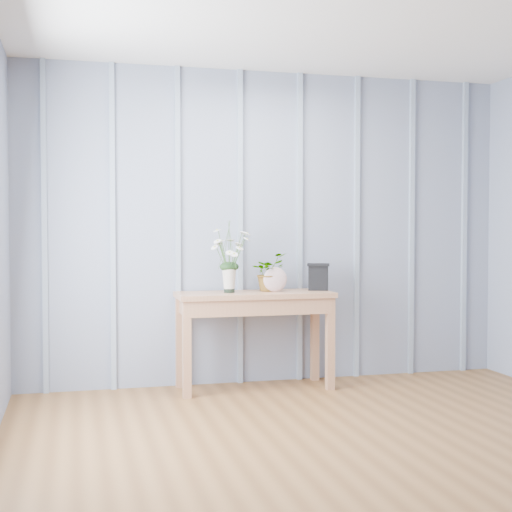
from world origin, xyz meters
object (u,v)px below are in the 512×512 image
object	(u,v)px
sideboard	(254,307)
felt_disc_vessel	(275,279)
daisy_vase	(229,251)
carved_box	(318,277)

from	to	relation	value
sideboard	felt_disc_vessel	bearing A→B (deg)	-5.96
sideboard	felt_disc_vessel	world-z (taller)	felt_disc_vessel
sideboard	daisy_vase	xyz separation A→B (m)	(-0.20, -0.00, 0.44)
felt_disc_vessel	daisy_vase	bearing A→B (deg)	177.07
sideboard	felt_disc_vessel	size ratio (longest dim) A/B	6.28
carved_box	sideboard	bearing A→B (deg)	-177.15
daisy_vase	felt_disc_vessel	world-z (taller)	daisy_vase
felt_disc_vessel	carved_box	bearing A→B (deg)	5.72
felt_disc_vessel	carved_box	world-z (taller)	carved_box
sideboard	daisy_vase	bearing A→B (deg)	-178.67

